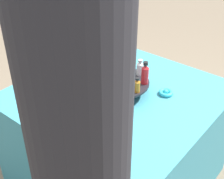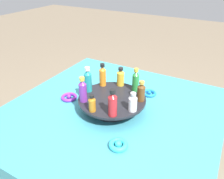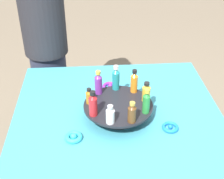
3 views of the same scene
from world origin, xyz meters
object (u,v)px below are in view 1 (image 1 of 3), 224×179
bottle_brown (126,62)px  bottle_green (109,60)px  bottle_gold (96,67)px  display_stand (118,85)px  bottle_red (145,74)px  bottle_teal (101,82)px  bottle_purple (120,86)px  bottle_clear (140,68)px  ribbon_bow_purple (89,114)px  bottle_orange (93,74)px  ribbon_bow_blue (100,70)px  ribbon_bow_teal (166,92)px  bottle_amber (137,85)px

bottle_brown → bottle_green: bearing=-139.8°
bottle_green → bottle_gold: bearing=-99.8°
display_stand → bottle_red: bottle_red is taller
bottle_teal → bottle_purple: 0.10m
bottle_teal → bottle_red: size_ratio=1.05×
bottle_red → bottle_clear: bearing=140.2°
bottle_clear → bottle_green: size_ratio=0.73×
bottle_brown → bottle_green: size_ratio=0.83×
bottle_green → ribbon_bow_purple: (0.15, -0.35, -0.13)m
bottle_red → display_stand: bearing=-149.8°
ribbon_bow_purple → bottle_teal: bearing=100.1°
bottle_gold → bottle_orange: (0.05, -0.09, 0.01)m
ribbon_bow_purple → bottle_orange: bearing=126.2°
bottle_purple → ribbon_bow_purple: 0.22m
bottle_purple → ribbon_bow_blue: (-0.34, 0.23, -0.13)m
bottle_brown → bottle_red: bearing=-19.8°
bottle_clear → ribbon_bow_teal: bearing=5.8°
bottle_purple → ribbon_bow_teal: bearing=64.2°
bottle_orange → display_stand: bearing=50.2°
bottle_brown → bottle_gold: same height
bottle_orange → bottle_green: bearing=100.2°
bottle_brown → bottle_amber: bearing=-39.8°
bottle_teal → bottle_orange: (-0.10, 0.03, -0.00)m
bottle_purple → ribbon_bow_blue: 0.43m
bottle_green → bottle_amber: bearing=-19.8°
bottle_gold → bottle_teal: bearing=-39.8°
bottle_purple → ribbon_bow_blue: size_ratio=1.61×
bottle_amber → ribbon_bow_teal: bearing=66.2°
bottle_gold → bottle_brown: bearing=60.2°
display_stand → bottle_red: 0.17m
bottle_gold → ribbon_bow_blue: bottle_gold is taller
display_stand → ribbon_bow_purple: bearing=-85.2°
bottle_red → ribbon_bow_blue: bottle_red is taller
bottle_gold → bottle_orange: bottle_orange is taller
bottle_purple → bottle_clear: size_ratio=1.39×
bottle_green → ribbon_bow_blue: size_ratio=1.59×
bottle_clear → bottle_teal: bearing=-99.8°
bottle_amber → bottle_green: 0.29m
bottle_purple → bottle_amber: bearing=60.2°
bottle_amber → ribbon_bow_blue: size_ratio=1.04×
display_stand → bottle_purple: bearing=-49.8°
bottle_orange → ribbon_bow_blue: size_ratio=1.59×
bottle_clear → ribbon_bow_blue: bottle_clear is taller
bottle_orange → ribbon_bow_purple: (0.12, -0.16, -0.13)m
bottle_gold → ribbon_bow_teal: size_ratio=1.29×
bottle_green → bottle_red: bearing=0.2°
bottle_amber → bottle_teal: bearing=-139.8°
bottle_red → ribbon_bow_purple: bottle_red is taller
bottle_purple → bottle_green: (-0.22, 0.19, -0.00)m
bottle_amber → bottle_red: bearing=100.2°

